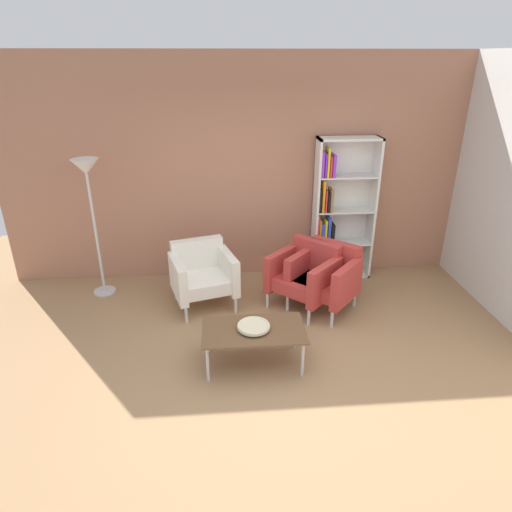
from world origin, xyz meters
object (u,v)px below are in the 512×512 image
at_px(coffee_table_low, 254,332).
at_px(armchair_corner_red, 202,274).
at_px(armchair_by_bookshelf, 305,274).
at_px(floor_lamp_torchiere, 88,184).
at_px(bookshelf_tall, 337,214).
at_px(armchair_spare_guest, 325,276).
at_px(decorative_bowl, 254,326).

relative_size(coffee_table_low, armchair_corner_red, 1.16).
xyz_separation_m(armchair_by_bookshelf, floor_lamp_torchiere, (-2.54, 0.52, 1.03)).
relative_size(bookshelf_tall, armchair_corner_red, 2.20).
relative_size(bookshelf_tall, armchair_spare_guest, 2.00).
relative_size(decorative_bowl, armchair_corner_red, 0.37).
bearing_deg(bookshelf_tall, armchair_corner_red, -159.19).
bearing_deg(coffee_table_low, floor_lamp_torchiere, 138.30).
distance_m(armchair_by_bookshelf, armchair_spare_guest, 0.24).
bearing_deg(armchair_corner_red, armchair_by_bookshelf, -21.93).
bearing_deg(coffee_table_low, armchair_by_bookshelf, 57.34).
bearing_deg(bookshelf_tall, decorative_bowl, -123.39).
height_order(coffee_table_low, armchair_spare_guest, armchair_spare_guest).
height_order(bookshelf_tall, floor_lamp_torchiere, bookshelf_tall).
height_order(armchair_corner_red, armchair_spare_guest, same).
bearing_deg(bookshelf_tall, floor_lamp_torchiere, -174.81).
distance_m(armchair_by_bookshelf, armchair_corner_red, 1.25).
xyz_separation_m(bookshelf_tall, armchair_by_bookshelf, (-0.55, -0.80, -0.49)).
bearing_deg(armchair_by_bookshelf, floor_lamp_torchiere, -147.38).
height_order(armchair_spare_guest, floor_lamp_torchiere, floor_lamp_torchiere).
xyz_separation_m(decorative_bowl, armchair_by_bookshelf, (0.71, 1.11, -0.02)).
bearing_deg(floor_lamp_torchiere, armchair_spare_guest, -11.82).
bearing_deg(armchair_corner_red, bookshelf_tall, 4.45).
distance_m(armchair_spare_guest, floor_lamp_torchiere, 3.02).
relative_size(armchair_spare_guest, floor_lamp_torchiere, 0.55).
xyz_separation_m(decorative_bowl, armchair_spare_guest, (0.94, 1.05, -0.02)).
relative_size(decorative_bowl, armchair_by_bookshelf, 0.34).
distance_m(bookshelf_tall, floor_lamp_torchiere, 3.15).
distance_m(decorative_bowl, armchair_corner_red, 1.34).
bearing_deg(decorative_bowl, armchair_by_bookshelf, 57.34).
distance_m(armchair_corner_red, floor_lamp_torchiere, 1.71).
xyz_separation_m(bookshelf_tall, floor_lamp_torchiere, (-3.09, -0.28, 0.55)).
relative_size(bookshelf_tall, floor_lamp_torchiere, 1.09).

